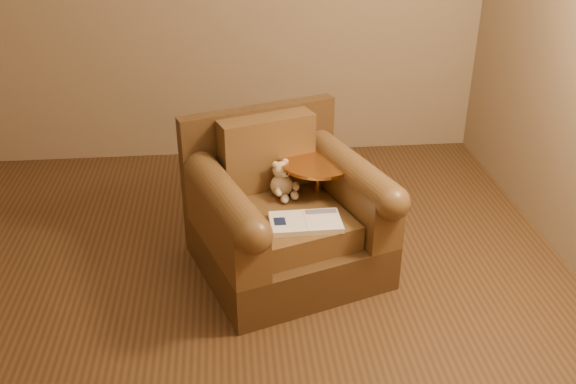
{
  "coord_description": "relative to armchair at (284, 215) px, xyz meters",
  "views": [
    {
      "loc": [
        0.1,
        -2.66,
        2.09
      ],
      "look_at": [
        0.4,
        0.32,
        0.51
      ],
      "focal_mm": 40.0,
      "sensor_mm": 36.0,
      "label": 1
    }
  ],
  "objects": [
    {
      "name": "teddy_bear",
      "position": [
        0.0,
        0.08,
        0.16
      ],
      "size": [
        0.16,
        0.18,
        0.22
      ],
      "rotation": [
        0.0,
        0.0,
        0.52
      ],
      "color": "#CAB08E",
      "rests_on": "armchair"
    },
    {
      "name": "armchair",
      "position": [
        0.0,
        0.0,
        0.0
      ],
      "size": [
        1.16,
        1.14,
        0.84
      ],
      "rotation": [
        0.0,
        0.0,
        0.33
      ],
      "color": "#442D16",
      "rests_on": "floor"
    },
    {
      "name": "floor",
      "position": [
        -0.38,
        -0.4,
        -0.32
      ],
      "size": [
        4.0,
        4.0,
        0.0
      ],
      "primitive_type": "plane",
      "color": "#4C301A",
      "rests_on": "ground"
    },
    {
      "name": "guidebook",
      "position": [
        0.09,
        -0.24,
        0.09
      ],
      "size": [
        0.37,
        0.23,
        0.03
      ],
      "rotation": [
        0.0,
        0.0,
        0.02
      ],
      "color": "beige",
      "rests_on": "armchair"
    },
    {
      "name": "side_table",
      "position": [
        0.2,
        0.12,
        -0.01
      ],
      "size": [
        0.42,
        0.42,
        0.59
      ],
      "color": "#BD7934",
      "rests_on": "floor"
    }
  ]
}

